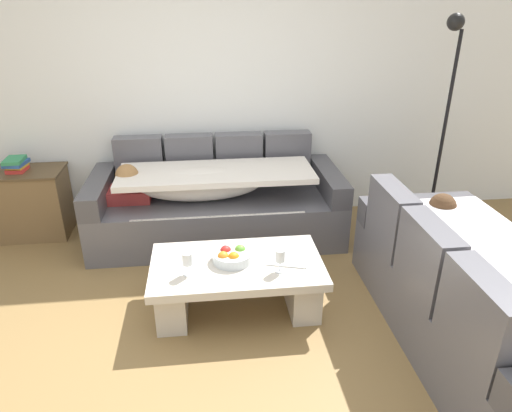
{
  "coord_description": "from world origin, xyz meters",
  "views": [
    {
      "loc": [
        0.08,
        -2.24,
        2.07
      ],
      "look_at": [
        0.47,
        1.05,
        0.55
      ],
      "focal_mm": 32.12,
      "sensor_mm": 36.0,
      "label": 1
    }
  ],
  "objects_px": {
    "wine_glass_near_left": "(187,260)",
    "floor_lamp": "(444,114)",
    "book_stack_on_cabinet": "(16,164)",
    "couch_along_wall": "(214,203)",
    "fruit_bowl": "(232,256)",
    "couch_near_window": "(472,296)",
    "side_cabinet": "(28,203)",
    "open_magazine": "(288,259)",
    "wine_glass_near_right": "(280,257)",
    "coffee_table": "(237,280)"
  },
  "relations": [
    {
      "from": "book_stack_on_cabinet",
      "to": "coffee_table",
      "type": "bearing_deg",
      "value": -36.03
    },
    {
      "from": "couch_near_window",
      "to": "open_magazine",
      "type": "xyz_separation_m",
      "value": [
        -1.1,
        0.51,
        0.05
      ]
    },
    {
      "from": "couch_along_wall",
      "to": "book_stack_on_cabinet",
      "type": "xyz_separation_m",
      "value": [
        -1.74,
        0.23,
        0.37
      ]
    },
    {
      "from": "book_stack_on_cabinet",
      "to": "couch_near_window",
      "type": "bearing_deg",
      "value": -29.3
    },
    {
      "from": "couch_along_wall",
      "to": "couch_near_window",
      "type": "bearing_deg",
      "value": -45.99
    },
    {
      "from": "couch_along_wall",
      "to": "couch_near_window",
      "type": "height_order",
      "value": "same"
    },
    {
      "from": "couch_near_window",
      "to": "side_cabinet",
      "type": "height_order",
      "value": "couch_near_window"
    },
    {
      "from": "wine_glass_near_left",
      "to": "floor_lamp",
      "type": "bearing_deg",
      "value": 27.87
    },
    {
      "from": "coffee_table",
      "to": "fruit_bowl",
      "type": "height_order",
      "value": "fruit_bowl"
    },
    {
      "from": "coffee_table",
      "to": "book_stack_on_cabinet",
      "type": "xyz_separation_m",
      "value": [
        -1.87,
        1.36,
        0.47
      ]
    },
    {
      "from": "coffee_table",
      "to": "floor_lamp",
      "type": "relative_size",
      "value": 0.62
    },
    {
      "from": "open_magazine",
      "to": "side_cabinet",
      "type": "xyz_separation_m",
      "value": [
        -2.2,
        1.36,
        -0.06
      ]
    },
    {
      "from": "fruit_bowl",
      "to": "open_magazine",
      "type": "xyz_separation_m",
      "value": [
        0.39,
        -0.03,
        -0.04
      ]
    },
    {
      "from": "couch_near_window",
      "to": "floor_lamp",
      "type": "distance_m",
      "value": 1.85
    },
    {
      "from": "fruit_bowl",
      "to": "couch_along_wall",
      "type": "bearing_deg",
      "value": 94.87
    },
    {
      "from": "wine_glass_near_left",
      "to": "book_stack_on_cabinet",
      "type": "relative_size",
      "value": 0.7
    },
    {
      "from": "couch_along_wall",
      "to": "coffee_table",
      "type": "bearing_deg",
      "value": -83.65
    },
    {
      "from": "couch_along_wall",
      "to": "open_magazine",
      "type": "height_order",
      "value": "couch_along_wall"
    },
    {
      "from": "open_magazine",
      "to": "floor_lamp",
      "type": "xyz_separation_m",
      "value": [
        1.59,
        1.09,
        0.73
      ]
    },
    {
      "from": "couch_along_wall",
      "to": "floor_lamp",
      "type": "distance_m",
      "value": 2.22
    },
    {
      "from": "coffee_table",
      "to": "floor_lamp",
      "type": "bearing_deg",
      "value": 29.27
    },
    {
      "from": "wine_glass_near_right",
      "to": "floor_lamp",
      "type": "relative_size",
      "value": 0.09
    },
    {
      "from": "couch_near_window",
      "to": "wine_glass_near_right",
      "type": "xyz_separation_m",
      "value": [
        -1.18,
        0.36,
        0.16
      ]
    },
    {
      "from": "couch_near_window",
      "to": "fruit_bowl",
      "type": "distance_m",
      "value": 1.58
    },
    {
      "from": "wine_glass_near_left",
      "to": "side_cabinet",
      "type": "height_order",
      "value": "side_cabinet"
    },
    {
      "from": "couch_along_wall",
      "to": "fruit_bowl",
      "type": "relative_size",
      "value": 8.04
    },
    {
      "from": "couch_near_window",
      "to": "book_stack_on_cabinet",
      "type": "height_order",
      "value": "couch_near_window"
    },
    {
      "from": "open_magazine",
      "to": "floor_lamp",
      "type": "distance_m",
      "value": 2.07
    },
    {
      "from": "wine_glass_near_left",
      "to": "wine_glass_near_right",
      "type": "relative_size",
      "value": 1.0
    },
    {
      "from": "fruit_bowl",
      "to": "wine_glass_near_left",
      "type": "distance_m",
      "value": 0.34
    },
    {
      "from": "couch_along_wall",
      "to": "couch_near_window",
      "type": "relative_size",
      "value": 1.1
    },
    {
      "from": "couch_along_wall",
      "to": "book_stack_on_cabinet",
      "type": "bearing_deg",
      "value": 172.62
    },
    {
      "from": "wine_glass_near_left",
      "to": "floor_lamp",
      "type": "distance_m",
      "value": 2.66
    },
    {
      "from": "couch_near_window",
      "to": "wine_glass_near_left",
      "type": "bearing_deg",
      "value": 77.62
    },
    {
      "from": "wine_glass_near_left",
      "to": "side_cabinet",
      "type": "bearing_deg",
      "value": 135.69
    },
    {
      "from": "floor_lamp",
      "to": "book_stack_on_cabinet",
      "type": "bearing_deg",
      "value": 176.06
    },
    {
      "from": "wine_glass_near_left",
      "to": "book_stack_on_cabinet",
      "type": "distance_m",
      "value": 2.14
    },
    {
      "from": "couch_along_wall",
      "to": "fruit_bowl",
      "type": "bearing_deg",
      "value": -85.13
    },
    {
      "from": "side_cabinet",
      "to": "fruit_bowl",
      "type": "bearing_deg",
      "value": -36.37
    },
    {
      "from": "couch_along_wall",
      "to": "coffee_table",
      "type": "height_order",
      "value": "couch_along_wall"
    },
    {
      "from": "wine_glass_near_left",
      "to": "couch_near_window",
      "type": "bearing_deg",
      "value": -12.38
    },
    {
      "from": "wine_glass_near_left",
      "to": "floor_lamp",
      "type": "height_order",
      "value": "floor_lamp"
    },
    {
      "from": "couch_along_wall",
      "to": "coffee_table",
      "type": "distance_m",
      "value": 1.14
    },
    {
      "from": "couch_along_wall",
      "to": "wine_glass_near_right",
      "type": "relative_size",
      "value": 13.56
    },
    {
      "from": "open_magazine",
      "to": "book_stack_on_cabinet",
      "type": "xyz_separation_m",
      "value": [
        -2.23,
        1.36,
        0.32
      ]
    },
    {
      "from": "wine_glass_near_right",
      "to": "side_cabinet",
      "type": "xyz_separation_m",
      "value": [
        -2.12,
        1.51,
        -0.17
      ]
    },
    {
      "from": "wine_glass_near_left",
      "to": "coffee_table",
      "type": "bearing_deg",
      "value": 18.94
    },
    {
      "from": "coffee_table",
      "to": "wine_glass_near_left",
      "type": "relative_size",
      "value": 7.23
    },
    {
      "from": "fruit_bowl",
      "to": "side_cabinet",
      "type": "distance_m",
      "value": 2.25
    },
    {
      "from": "couch_near_window",
      "to": "floor_lamp",
      "type": "height_order",
      "value": "floor_lamp"
    }
  ]
}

